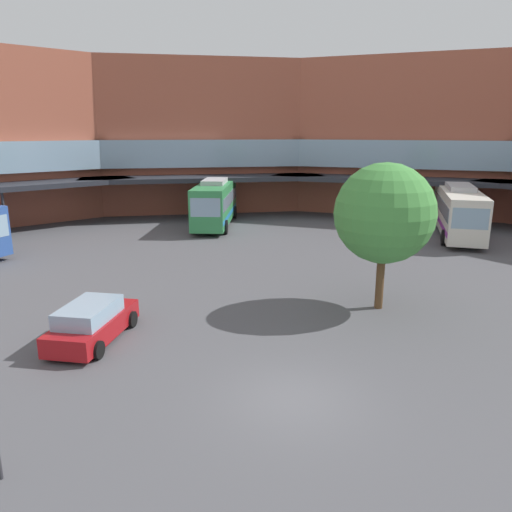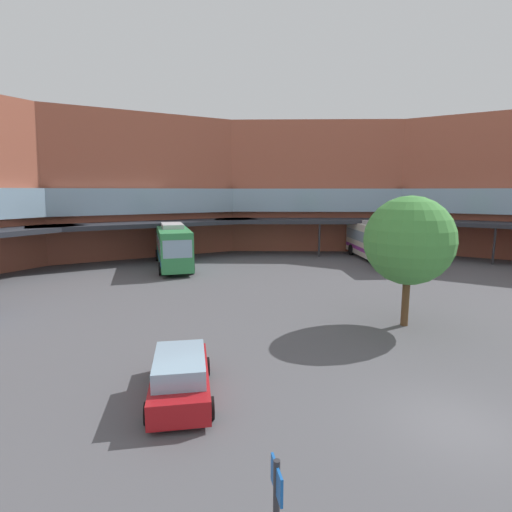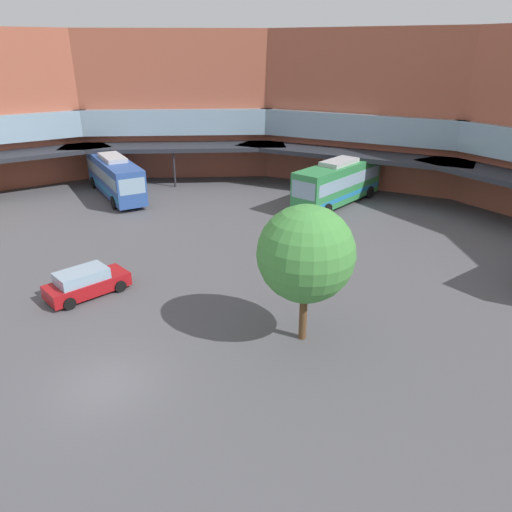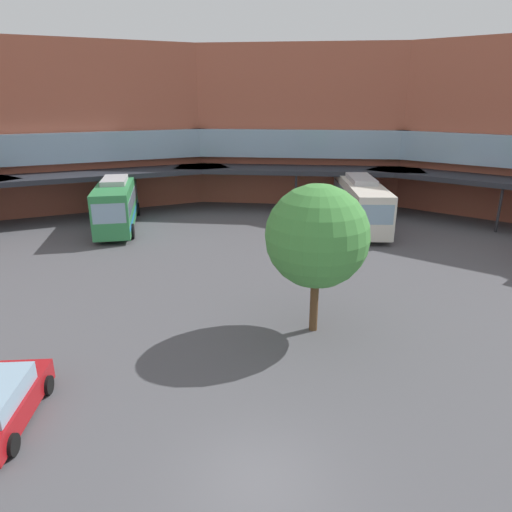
{
  "view_description": "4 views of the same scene",
  "coord_description": "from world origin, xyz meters",
  "px_view_note": "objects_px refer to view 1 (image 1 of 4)",
  "views": [
    {
      "loc": [
        0.05,
        -13.12,
        7.79
      ],
      "look_at": [
        -2.16,
        12.41,
        1.17
      ],
      "focal_mm": 34.39,
      "sensor_mm": 36.0,
      "label": 1
    },
    {
      "loc": [
        -8.16,
        -8.97,
        6.71
      ],
      "look_at": [
        -2.76,
        12.81,
        3.04
      ],
      "focal_mm": 28.24,
      "sensor_mm": 36.0,
      "label": 2
    },
    {
      "loc": [
        15.14,
        -7.6,
        12.59
      ],
      "look_at": [
        -2.17,
        11.38,
        1.4
      ],
      "focal_mm": 33.86,
      "sensor_mm": 36.0,
      "label": 3
    },
    {
      "loc": [
        -1.54,
        -9.61,
        9.8
      ],
      "look_at": [
        1.81,
        12.03,
        2.19
      ],
      "focal_mm": 32.51,
      "sensor_mm": 36.0,
      "label": 4
    }
  ],
  "objects_px": {
    "parked_car": "(92,323)",
    "bus_2": "(458,209)",
    "bus_3": "(215,202)",
    "plaza_tree": "(384,214)"
  },
  "relations": [
    {
      "from": "bus_3",
      "to": "bus_2",
      "type": "bearing_deg",
      "value": 82.47
    },
    {
      "from": "bus_2",
      "to": "plaza_tree",
      "type": "distance_m",
      "value": 18.94
    },
    {
      "from": "parked_car",
      "to": "bus_2",
      "type": "bearing_deg",
      "value": -38.06
    },
    {
      "from": "bus_2",
      "to": "parked_car",
      "type": "height_order",
      "value": "bus_2"
    },
    {
      "from": "bus_3",
      "to": "plaza_tree",
      "type": "distance_m",
      "value": 21.67
    },
    {
      "from": "bus_3",
      "to": "plaza_tree",
      "type": "height_order",
      "value": "plaza_tree"
    },
    {
      "from": "bus_3",
      "to": "parked_car",
      "type": "relative_size",
      "value": 2.27
    },
    {
      "from": "plaza_tree",
      "to": "parked_car",
      "type": "bearing_deg",
      "value": -158.1
    },
    {
      "from": "parked_car",
      "to": "plaza_tree",
      "type": "height_order",
      "value": "plaza_tree"
    },
    {
      "from": "bus_2",
      "to": "parked_car",
      "type": "distance_m",
      "value": 29.12
    }
  ]
}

